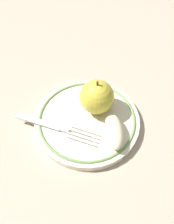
{
  "coord_description": "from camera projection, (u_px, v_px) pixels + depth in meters",
  "views": [
    {
      "loc": [
        0.11,
        0.26,
        0.42
      ],
      "look_at": [
        -0.01,
        0.01,
        0.04
      ],
      "focal_mm": 40.0,
      "sensor_mm": 36.0,
      "label": 1
    }
  ],
  "objects": [
    {
      "name": "fork",
      "position": [
        54.0,
        127.0,
        0.48
      ],
      "size": [
        0.14,
        0.13,
        0.0
      ],
      "rotation": [
        0.0,
        0.0,
        2.36
      ],
      "color": "silver",
      "rests_on": "plate"
    },
    {
      "name": "apple_red_whole",
      "position": [
        97.0,
        97.0,
        0.48
      ],
      "size": [
        0.07,
        0.07,
        0.08
      ],
      "color": "gold",
      "rests_on": "plate"
    },
    {
      "name": "ground_plane",
      "position": [
        82.0,
        123.0,
        0.51
      ],
      "size": [
        2.0,
        2.0,
        0.0
      ],
      "primitive_type": "plane",
      "color": "#B6A28D"
    },
    {
      "name": "plate",
      "position": [
        87.0,
        121.0,
        0.5
      ],
      "size": [
        0.21,
        0.21,
        0.02
      ],
      "color": "#EFE2C7",
      "rests_on": "ground_plane"
    },
    {
      "name": "apple_slice_front",
      "position": [
        114.0,
        131.0,
        0.46
      ],
      "size": [
        0.06,
        0.08,
        0.02
      ],
      "primitive_type": "ellipsoid",
      "rotation": [
        0.0,
        0.0,
        1.2
      ],
      "color": "beige",
      "rests_on": "plate"
    }
  ]
}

